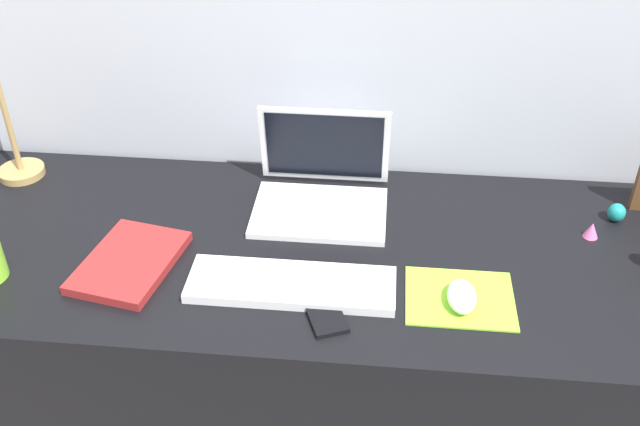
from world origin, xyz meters
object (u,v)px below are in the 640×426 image
(toy_figurine_pink, at_px, (592,230))
(mouse, at_px, (462,296))
(cell_phone, at_px, (324,312))
(laptop, at_px, (322,182))
(toy_figurine_teal, at_px, (617,213))
(notebook_pad, at_px, (130,262))
(keyboard, at_px, (291,285))

(toy_figurine_pink, bearing_deg, mouse, -139.69)
(cell_phone, relative_size, toy_figurine_pink, 3.61)
(laptop, relative_size, toy_figurine_pink, 8.46)
(laptop, relative_size, toy_figurine_teal, 7.03)
(mouse, bearing_deg, toy_figurine_pink, 40.31)
(laptop, bearing_deg, toy_figurine_pink, -7.34)
(toy_figurine_pink, bearing_deg, cell_phone, -151.55)
(notebook_pad, relative_size, toy_figurine_teal, 5.63)
(laptop, xyz_separation_m, mouse, (0.30, -0.33, -0.03))
(mouse, distance_m, notebook_pad, 0.67)
(notebook_pad, bearing_deg, cell_phone, -3.12)
(keyboard, height_order, notebook_pad, same)
(laptop, distance_m, toy_figurine_pink, 0.60)
(mouse, relative_size, toy_figurine_teal, 2.25)
(keyboard, bearing_deg, toy_figurine_pink, 20.58)
(laptop, bearing_deg, notebook_pad, -143.53)
(cell_phone, height_order, toy_figurine_pink, toy_figurine_pink)
(mouse, xyz_separation_m, toy_figurine_pink, (0.29, 0.25, -0.00))
(keyboard, bearing_deg, mouse, -2.51)
(cell_phone, height_order, notebook_pad, notebook_pad)
(laptop, xyz_separation_m, notebook_pad, (-0.37, -0.27, -0.04))
(keyboard, xyz_separation_m, toy_figurine_pink, (0.62, 0.23, 0.01))
(toy_figurine_pink, bearing_deg, notebook_pad, -168.44)
(notebook_pad, xyz_separation_m, toy_figurine_pink, (0.96, 0.20, 0.01))
(cell_phone, xyz_separation_m, notebook_pad, (-0.41, 0.10, 0.01))
(toy_figurine_teal, height_order, toy_figurine_pink, toy_figurine_teal)
(laptop, bearing_deg, cell_phone, -83.85)
(cell_phone, relative_size, notebook_pad, 0.53)
(toy_figurine_teal, bearing_deg, mouse, -138.71)
(keyboard, bearing_deg, notebook_pad, 173.77)
(laptop, distance_m, toy_figurine_teal, 0.66)
(laptop, xyz_separation_m, keyboard, (-0.03, -0.31, -0.04))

